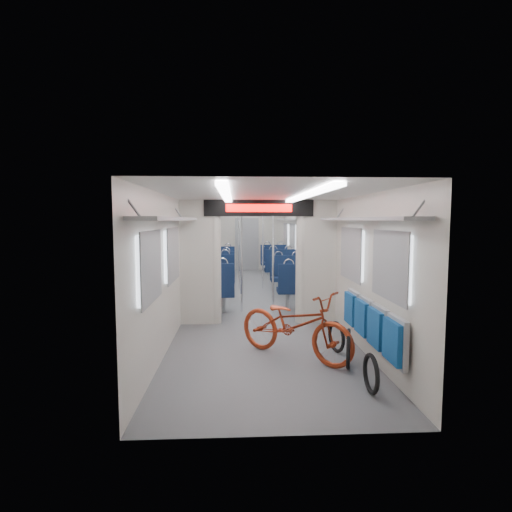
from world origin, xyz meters
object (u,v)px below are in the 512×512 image
at_px(bicycle, 295,324).
at_px(seat_bay_near_left, 214,279).
at_px(bike_hoop_c, 336,338).
at_px(stanchion_near_left, 242,258).
at_px(stanchion_far_left, 239,248).
at_px(stanchion_far_right, 263,248).
at_px(stanchion_near_right, 273,258).
at_px(flip_bench, 370,323).
at_px(bike_hoop_b, 348,351).
at_px(seat_bay_near_right, 293,278).
at_px(bike_hoop_a, 371,376).
at_px(seat_bay_far_left, 220,263).
at_px(seat_bay_far_right, 277,261).

relative_size(bicycle, seat_bay_near_left, 0.79).
height_order(bike_hoop_c, stanchion_near_left, stanchion_near_left).
height_order(stanchion_far_left, stanchion_far_right, same).
bearing_deg(stanchion_near_left, bike_hoop_c, -63.21).
height_order(stanchion_near_left, stanchion_far_left, same).
bearing_deg(stanchion_near_left, stanchion_near_right, -9.52).
bearing_deg(stanchion_far_right, flip_bench, -80.36).
height_order(bike_hoop_b, seat_bay_near_right, seat_bay_near_right).
height_order(seat_bay_near_left, stanchion_near_left, stanchion_near_left).
bearing_deg(bicycle, flip_bench, -67.66).
bearing_deg(seat_bay_near_right, stanchion_near_right, -116.17).
bearing_deg(seat_bay_near_right, flip_bench, -84.43).
height_order(flip_bench, stanchion_near_right, stanchion_near_right).
distance_m(bicycle, bike_hoop_a, 1.41).
height_order(stanchion_near_left, stanchion_near_right, same).
bearing_deg(stanchion_far_right, seat_bay_far_left, 130.04).
distance_m(seat_bay_far_left, stanchion_near_left, 4.41).
bearing_deg(bicycle, seat_bay_near_right, 33.88).
relative_size(bike_hoop_b, seat_bay_near_right, 0.25).
height_order(stanchion_near_left, stanchion_far_right, same).
xyz_separation_m(bike_hoop_c, stanchion_near_right, (-0.70, 2.56, 0.95)).
bearing_deg(stanchion_near_left, seat_bay_far_left, 98.29).
bearing_deg(bike_hoop_c, seat_bay_near_right, 91.63).
xyz_separation_m(seat_bay_near_right, stanchion_far_right, (-0.61, 1.73, 0.60)).
bearing_deg(bicycle, bike_hoop_a, -108.62).
xyz_separation_m(flip_bench, seat_bay_far_right, (-0.42, 7.95, -0.01)).
bearing_deg(seat_bay_near_left, bike_hoop_c, -60.91).
xyz_separation_m(bike_hoop_b, stanchion_far_right, (-0.70, 6.14, 0.91)).
bearing_deg(flip_bench, seat_bay_far_right, 93.02).
bearing_deg(bike_hoop_c, bicycle, -162.69).
xyz_separation_m(seat_bay_far_left, stanchion_far_left, (0.60, -1.57, 0.59)).
xyz_separation_m(bike_hoop_b, stanchion_far_left, (-1.37, 6.08, 0.91)).
bearing_deg(seat_bay_far_right, stanchion_near_right, -96.92).
bearing_deg(stanchion_near_right, bike_hoop_a, -79.53).
distance_m(bicycle, stanchion_far_left, 5.72).
relative_size(bike_hoop_b, seat_bay_far_left, 0.24).
height_order(bicycle, stanchion_near_right, stanchion_near_right).
bearing_deg(bike_hoop_a, seat_bay_far_right, 90.93).
bearing_deg(seat_bay_far_right, bike_hoop_b, -89.29).
relative_size(bike_hoop_a, seat_bay_near_left, 0.20).
bearing_deg(stanchion_near_right, seat_bay_far_left, 106.10).
height_order(bike_hoop_a, bike_hoop_b, bike_hoop_b).
distance_m(bike_hoop_b, seat_bay_far_left, 7.90).
bearing_deg(bike_hoop_c, seat_bay_far_right, 90.83).
distance_m(flip_bench, seat_bay_far_left, 7.87).
bearing_deg(seat_bay_near_left, seat_bay_far_left, 90.00).
bearing_deg(stanchion_near_right, seat_bay_far_right, 83.08).
distance_m(seat_bay_near_right, seat_bay_far_left, 3.74).
xyz_separation_m(seat_bay_near_left, seat_bay_near_right, (1.87, 0.20, -0.02)).
bearing_deg(stanchion_far_right, seat_bay_near_left, -123.16).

